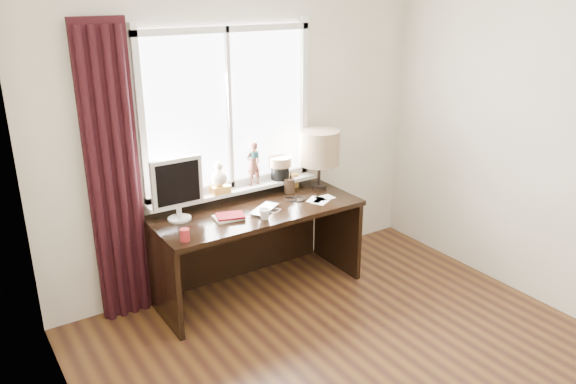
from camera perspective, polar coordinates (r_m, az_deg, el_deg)
wall_back at (r=4.71m, az=-4.52°, el=6.20°), size 3.50×0.00×2.60m
wall_left at (r=2.35m, az=-18.56°, el=-9.92°), size 0.00×4.00×2.60m
laptop at (r=4.48m, az=-2.45°, el=-1.77°), size 0.35×0.31×0.02m
mug at (r=4.30m, az=-2.39°, el=-2.22°), size 0.11×0.11×0.09m
red_cup at (r=4.01m, az=-10.43°, el=-4.31°), size 0.07×0.07×0.09m
window at (r=4.60m, az=-5.72°, el=5.93°), size 1.52×0.20×1.40m
curtain at (r=4.27m, az=-17.24°, el=1.25°), size 0.38×0.09×2.25m
desk at (r=4.70m, az=-3.71°, el=-4.08°), size 1.70×0.70×0.75m
monitor at (r=4.29m, az=-11.19°, el=0.66°), size 0.40×0.18×0.49m
notebook_stack at (r=4.34m, az=-5.99°, el=-2.52°), size 0.25×0.20×0.03m
brush_holder at (r=4.85m, az=0.14°, el=0.65°), size 0.09×0.09×0.25m
icon_frame at (r=4.95m, az=0.54°, el=1.13°), size 0.10×0.03×0.13m
table_lamp at (r=4.88m, az=3.21°, el=4.46°), size 0.35×0.35×0.52m
loose_papers at (r=4.71m, az=3.31°, el=-0.77°), size 0.26×0.23×0.00m
desk_cables at (r=4.68m, az=0.05°, el=-0.82°), size 0.38×0.19×0.01m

